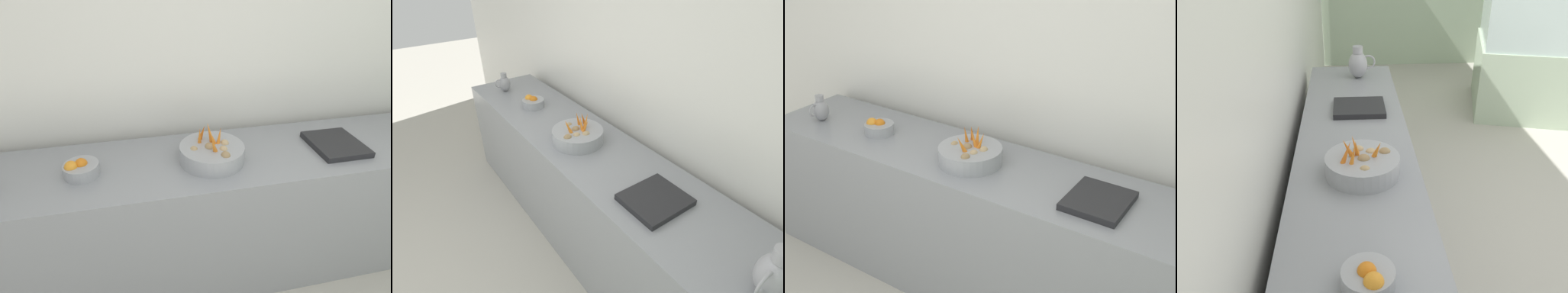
# 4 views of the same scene
# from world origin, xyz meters

# --- Properties ---
(tile_wall_left) EXTENTS (0.10, 8.03, 3.00)m
(tile_wall_left) POSITION_xyz_m (-1.95, 0.41, 1.50)
(tile_wall_left) COLOR white
(tile_wall_left) RESTS_ON ground_plane
(prep_counter) EXTENTS (0.66, 3.23, 0.91)m
(prep_counter) POSITION_xyz_m (-1.51, -0.09, 0.46)
(prep_counter) COLOR gray
(prep_counter) RESTS_ON ground_plane
(vegetable_colander) EXTENTS (0.37, 0.37, 0.21)m
(vegetable_colander) POSITION_xyz_m (-1.48, -0.20, 0.96)
(vegetable_colander) COLOR #9EA0A5
(vegetable_colander) RESTS_ON prep_counter
(orange_bowl) EXTENTS (0.19, 0.19, 0.10)m
(orange_bowl) POSITION_xyz_m (-1.49, -0.93, 0.95)
(orange_bowl) COLOR #9EA0A5
(orange_bowl) RESTS_ON prep_counter
(metal_pitcher_tall) EXTENTS (0.21, 0.15, 0.25)m
(metal_pitcher_tall) POSITION_xyz_m (-1.45, 1.25, 1.03)
(metal_pitcher_tall) COLOR #A3A3A8
(metal_pitcher_tall) RESTS_ON prep_counter
(counter_sink_basin) EXTENTS (0.34, 0.30, 0.04)m
(counter_sink_basin) POSITION_xyz_m (-1.47, 0.59, 0.93)
(counter_sink_basin) COLOR #232326
(counter_sink_basin) RESTS_ON prep_counter
(glass_block_booth) EXTENTS (1.61, 1.57, 2.00)m
(glass_block_booth) POSITION_xyz_m (0.64, 2.64, 0.99)
(glass_block_booth) COLOR #ADC1A3
(glass_block_booth) RESTS_ON ground_plane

